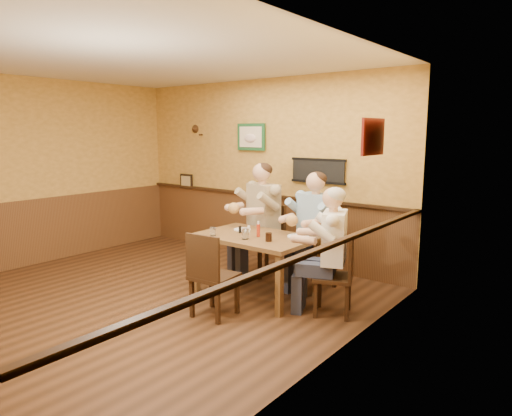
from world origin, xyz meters
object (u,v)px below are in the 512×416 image
at_px(pepper_shaker, 240,229).
at_px(dining_table, 255,243).
at_px(chair_back_left, 263,240).
at_px(cola_tumbler, 269,237).
at_px(chair_right_end, 333,275).
at_px(chair_near_side, 214,274).
at_px(diner_tan_shirt, 263,225).
at_px(chair_back_right, 316,252).
at_px(water_glass_mid, 245,234).
at_px(salt_shaker, 249,229).
at_px(water_glass_left, 213,231).
at_px(hot_sauce_bottle, 258,230).
at_px(diner_blue_polo, 316,236).
at_px(diner_white_elder, 334,258).

bearing_deg(pepper_shaker, dining_table, 3.09).
height_order(chair_back_left, cola_tumbler, chair_back_left).
bearing_deg(chair_right_end, pepper_shaker, -110.35).
xyz_separation_m(chair_near_side, diner_tan_shirt, (-0.48, 1.51, 0.24)).
height_order(chair_back_right, chair_near_side, chair_back_right).
distance_m(chair_right_end, diner_tan_shirt, 1.65).
xyz_separation_m(diner_tan_shirt, water_glass_mid, (0.45, -0.94, 0.10)).
distance_m(chair_back_right, water_glass_mid, 1.06).
distance_m(chair_back_left, pepper_shaker, 0.80).
bearing_deg(chair_near_side, dining_table, -91.23).
distance_m(diner_tan_shirt, pepper_shaker, 0.75).
xyz_separation_m(water_glass_mid, salt_shaker, (-0.20, 0.31, -0.02)).
height_order(chair_right_end, water_glass_mid, chair_right_end).
relative_size(chair_right_end, water_glass_mid, 7.08).
distance_m(salt_shaker, pepper_shaker, 0.11).
bearing_deg(cola_tumbler, water_glass_left, -165.22).
distance_m(dining_table, chair_near_side, 0.82).
xyz_separation_m(chair_near_side, cola_tumbler, (0.25, 0.65, 0.33)).
relative_size(chair_back_left, chair_back_right, 1.05).
bearing_deg(chair_back_right, hot_sauce_bottle, -109.02).
height_order(diner_blue_polo, hot_sauce_bottle, diner_blue_polo).
relative_size(chair_right_end, diner_tan_shirt, 0.63).
relative_size(hot_sauce_bottle, salt_shaker, 2.08).
distance_m(chair_right_end, cola_tumbler, 0.85).
relative_size(chair_back_left, cola_tumbler, 9.97).
bearing_deg(diner_blue_polo, salt_shaker, -126.71).
bearing_deg(hot_sauce_bottle, cola_tumbler, -25.72).
relative_size(chair_back_left, chair_near_side, 1.05).
relative_size(diner_tan_shirt, diner_white_elder, 1.12).
relative_size(dining_table, chair_back_right, 1.48).
distance_m(diner_tan_shirt, water_glass_left, 1.05).
height_order(chair_right_end, salt_shaker, chair_right_end).
bearing_deg(water_glass_left, chair_back_left, 91.34).
distance_m(chair_back_left, water_glass_left, 1.09).
bearing_deg(salt_shaker, dining_table, -25.71).
height_order(chair_back_right, chair_right_end, chair_back_right).
bearing_deg(water_glass_left, diner_blue_polo, 50.30).
xyz_separation_m(chair_right_end, hot_sauce_bottle, (-0.99, -0.07, 0.39)).
bearing_deg(chair_near_side, diner_blue_polo, -110.43).
height_order(water_glass_mid, salt_shaker, water_glass_mid).
distance_m(chair_right_end, diner_blue_polo, 0.92).
bearing_deg(dining_table, chair_right_end, 1.97).
height_order(chair_near_side, cola_tumbler, chair_near_side).
bearing_deg(chair_back_right, chair_right_end, -37.56).
bearing_deg(chair_back_left, chair_right_end, -6.19).
height_order(chair_back_left, chair_back_right, chair_back_left).
distance_m(chair_back_left, cola_tumbler, 1.17).
relative_size(chair_back_left, water_glass_left, 9.50).
bearing_deg(chair_back_right, pepper_shaker, -125.56).
relative_size(chair_back_right, hot_sauce_bottle, 5.54).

